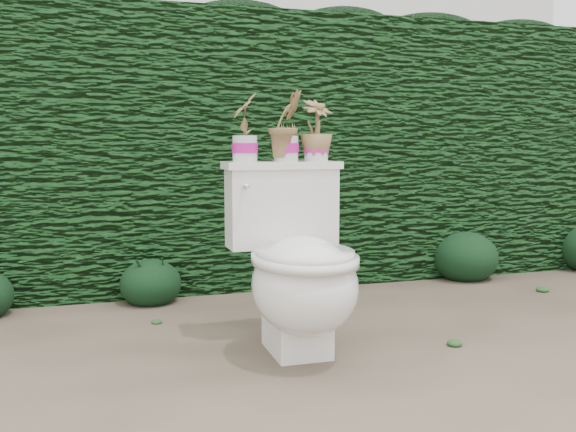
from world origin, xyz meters
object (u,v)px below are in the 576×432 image
object	(u,v)px
potted_plant_right	(316,132)
potted_plant_left	(245,129)
toilet	(298,268)
potted_plant_center	(286,127)

from	to	relation	value
potted_plant_right	potted_plant_left	bearing A→B (deg)	159.70
potted_plant_left	toilet	bearing A→B (deg)	41.07
potted_plant_center	toilet	bearing A→B (deg)	-117.51
toilet	potted_plant_left	size ratio (longest dim) A/B	2.83
potted_plant_left	potted_plant_center	xyz separation A→B (m)	(0.18, -0.00, 0.01)
toilet	potted_plant_center	xyz separation A→B (m)	(0.02, 0.24, 0.57)
potted_plant_left	potted_plant_right	distance (m)	0.32
toilet	potted_plant_center	size ratio (longest dim) A/B	2.68
potted_plant_left	potted_plant_right	bearing A→B (deg)	97.14
potted_plant_center	potted_plant_left	bearing A→B (deg)	157.44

